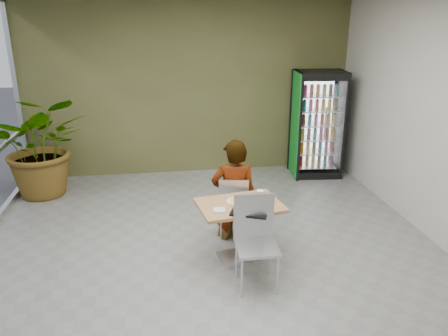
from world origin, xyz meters
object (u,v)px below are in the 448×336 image
(soda_cup, at_px, (260,197))
(beverage_fridge, at_px, (318,124))
(seated_woman, at_px, (234,200))
(cafeteria_tray, at_px, (250,211))
(chair_near, at_px, (255,233))
(dining_table, at_px, (240,220))
(potted_plant, at_px, (43,146))
(chair_far, at_px, (234,203))

(soda_cup, distance_m, beverage_fridge, 3.34)
(seated_woman, distance_m, cafeteria_tray, 0.89)
(chair_near, distance_m, beverage_fridge, 3.84)
(dining_table, distance_m, cafeteria_tray, 0.35)
(beverage_fridge, height_order, potted_plant, beverage_fridge)
(dining_table, bearing_deg, soda_cup, -3.44)
(dining_table, height_order, beverage_fridge, beverage_fridge)
(chair_near, height_order, beverage_fridge, beverage_fridge)
(seated_woman, bearing_deg, cafeteria_tray, 101.34)
(dining_table, distance_m, soda_cup, 0.38)
(soda_cup, relative_size, potted_plant, 0.10)
(seated_woman, relative_size, beverage_fridge, 0.87)
(soda_cup, bearing_deg, chair_far, 110.65)
(chair_far, bearing_deg, seated_woman, -100.64)
(chair_near, distance_m, soda_cup, 0.54)
(chair_near, height_order, seated_woman, seated_woman)
(seated_woman, bearing_deg, soda_cup, 117.37)
(dining_table, bearing_deg, beverage_fridge, 54.92)
(seated_woman, distance_m, soda_cup, 0.71)
(dining_table, distance_m, beverage_fridge, 3.49)
(chair_far, xyz_separation_m, beverage_fridge, (1.97, 2.27, 0.46))
(seated_woman, bearing_deg, beverage_fridge, -121.98)
(seated_woman, height_order, cafeteria_tray, seated_woman)
(seated_woman, height_order, potted_plant, potted_plant)
(chair_near, bearing_deg, beverage_fridge, 61.75)
(dining_table, bearing_deg, chair_near, -79.84)
(chair_near, bearing_deg, cafeteria_tray, 95.70)
(cafeteria_tray, bearing_deg, beverage_fridge, 58.15)
(dining_table, relative_size, beverage_fridge, 0.55)
(chair_near, bearing_deg, seated_woman, 94.15)
(beverage_fridge, bearing_deg, chair_near, -114.14)
(soda_cup, distance_m, cafeteria_tray, 0.30)
(chair_near, distance_m, seated_woman, 1.09)
(dining_table, bearing_deg, potted_plant, 137.71)
(chair_near, height_order, cafeteria_tray, chair_near)
(seated_woman, xyz_separation_m, potted_plant, (-2.86, 1.97, 0.31))
(chair_far, bearing_deg, soda_cup, 119.86)
(soda_cup, bearing_deg, seated_woman, 108.16)
(chair_near, distance_m, cafeteria_tray, 0.28)
(seated_woman, distance_m, potted_plant, 3.49)
(soda_cup, bearing_deg, beverage_fridge, 58.45)
(dining_table, bearing_deg, cafeteria_tray, -74.65)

